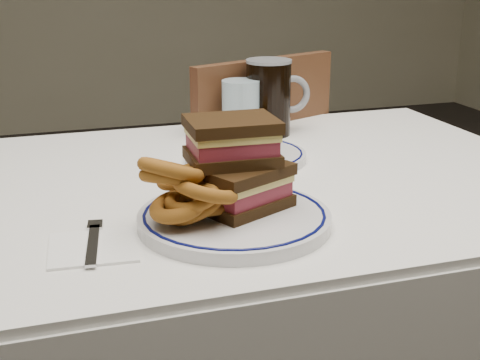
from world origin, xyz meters
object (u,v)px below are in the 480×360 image
object	(u,v)px
reuben_sandwich	(237,163)
far_plate	(245,156)
main_plate	(234,218)
beer_mug	(270,97)
chair_far	(235,209)

from	to	relation	value
reuben_sandwich	far_plate	xyz separation A→B (m)	(0.11, 0.29, -0.08)
main_plate	reuben_sandwich	world-z (taller)	reuben_sandwich
far_plate	beer_mug	bearing A→B (deg)	56.85
chair_far	far_plate	size ratio (longest dim) A/B	3.75
reuben_sandwich	beer_mug	xyz separation A→B (m)	(0.23, 0.47, -0.00)
reuben_sandwich	main_plate	bearing A→B (deg)	-115.41
far_plate	reuben_sandwich	bearing A→B (deg)	-110.69
chair_far	reuben_sandwich	xyz separation A→B (m)	(-0.21, -0.67, 0.34)
chair_far	far_plate	world-z (taller)	chair_far
reuben_sandwich	beer_mug	bearing A→B (deg)	64.23
main_plate	beer_mug	distance (m)	0.56
chair_far	beer_mug	distance (m)	0.40
chair_far	reuben_sandwich	world-z (taller)	chair_far
beer_mug	far_plate	xyz separation A→B (m)	(-0.12, -0.18, -0.08)
reuben_sandwich	beer_mug	world-z (taller)	beer_mug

